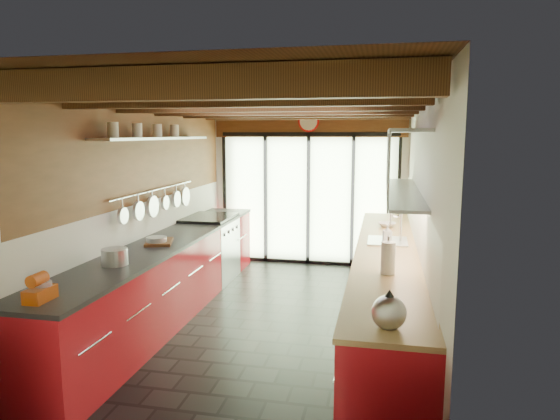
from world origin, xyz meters
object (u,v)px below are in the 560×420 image
object	(u,v)px
stand_mixer	(40,290)
soap_bottle	(387,234)
bowl	(387,225)
paper_towel	(388,258)
kettle	(389,310)

from	to	relation	value
stand_mixer	soap_bottle	size ratio (longest dim) A/B	1.17
soap_bottle	bowl	size ratio (longest dim) A/B	0.89
soap_bottle	paper_towel	bearing A→B (deg)	-90.00
soap_bottle	bowl	bearing A→B (deg)	90.00
stand_mixer	kettle	distance (m)	2.54
stand_mixer	soap_bottle	xyz separation A→B (m)	(2.54, 2.59, 0.02)
stand_mixer	paper_towel	size ratio (longest dim) A/B	0.70
paper_towel	soap_bottle	distance (m)	1.33
kettle	bowl	distance (m)	3.60
bowl	soap_bottle	bearing A→B (deg)	-90.00
paper_towel	stand_mixer	bearing A→B (deg)	-153.63
paper_towel	bowl	xyz separation A→B (m)	(0.00, 2.33, -0.12)
stand_mixer	bowl	world-z (taller)	stand_mixer
paper_towel	soap_bottle	size ratio (longest dim) A/B	1.66
kettle	soap_bottle	bearing A→B (deg)	90.00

